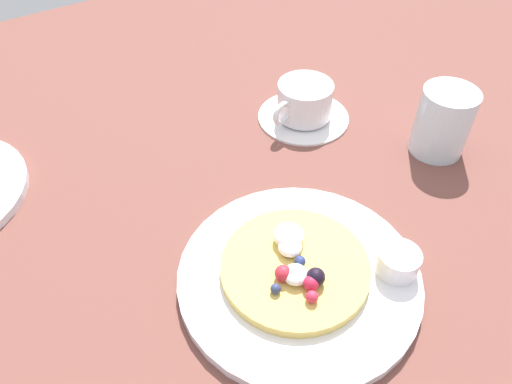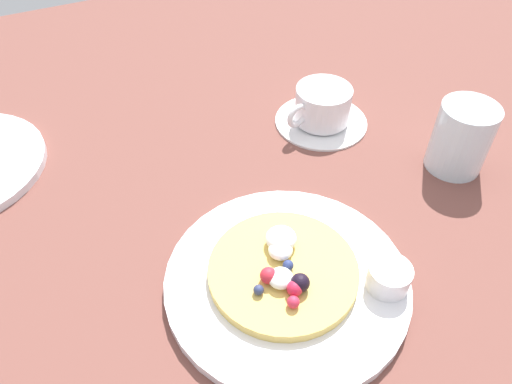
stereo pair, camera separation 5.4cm
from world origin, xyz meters
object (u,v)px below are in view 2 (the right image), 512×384
Objects in this scene: pancake_plate at (287,281)px; coffee_cup at (322,104)px; coffee_saucer at (321,121)px; syrup_ramekin at (389,277)px; water_glass at (461,138)px.

pancake_plate is 2.41× the size of coffee_cup.
pancake_plate is 1.91× the size of coffee_saucer.
coffee_cup is at bearing 72.13° from syrup_ramekin.
syrup_ramekin is 0.30m from coffee_cup.
coffee_saucer is 1.46× the size of water_glass.
coffee_saucer is (0.18, 0.23, -0.00)m from pancake_plate.
water_glass is at bearing 14.20° from pancake_plate.
coffee_saucer is at bearing 71.89° from syrup_ramekin.
coffee_saucer is at bearing 13.88° from coffee_cup.
syrup_ramekin is at bearing -107.87° from coffee_cup.
pancake_plate is 5.82× the size of syrup_ramekin.
water_glass reaches higher than syrup_ramekin.
water_glass reaches higher than coffee_saucer.
water_glass is (0.30, 0.07, 0.04)m from pancake_plate.
pancake_plate is at bearing -128.12° from coffee_saucer.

